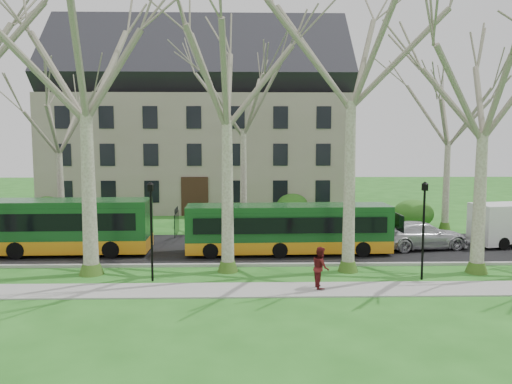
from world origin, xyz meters
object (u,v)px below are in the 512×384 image
at_px(bus_follow, 288,228).
at_px(sedan, 421,235).
at_px(bus_lead, 36,226).
at_px(pedestrian_b, 321,267).

height_order(bus_follow, sedan, bus_follow).
bearing_deg(bus_lead, bus_follow, -1.88).
height_order(bus_follow, pedestrian_b, bus_follow).
height_order(bus_lead, sedan, bus_lead).
bearing_deg(bus_lead, pedestrian_b, -25.58).
distance_m(bus_follow, sedan, 7.76).
bearing_deg(bus_follow, sedan, 6.30).
xyz_separation_m(bus_lead, bus_follow, (13.63, -0.13, -0.15)).
bearing_deg(pedestrian_b, bus_lead, 61.08).
distance_m(bus_lead, pedestrian_b, 15.84).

